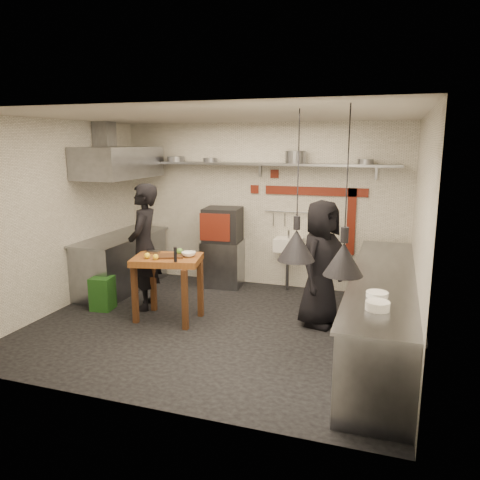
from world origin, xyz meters
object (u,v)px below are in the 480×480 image
(prep_table, at_px, (168,288))
(chef_left, at_px, (144,247))
(oven_stand, at_px, (223,263))
(combi_oven, at_px, (223,225))
(chef_right, at_px, (321,264))
(green_bin, at_px, (103,293))

(prep_table, xyz_separation_m, chef_left, (-0.56, 0.34, 0.48))
(chef_left, bearing_deg, oven_stand, 140.26)
(combi_oven, relative_size, prep_table, 0.66)
(oven_stand, height_order, chef_right, chef_right)
(combi_oven, bearing_deg, chef_left, -122.79)
(oven_stand, bearing_deg, prep_table, -100.36)
(combi_oven, height_order, chef_left, chef_left)
(oven_stand, bearing_deg, green_bin, -132.11)
(combi_oven, distance_m, chef_right, 2.26)
(green_bin, bearing_deg, combi_oven, 52.31)
(green_bin, xyz_separation_m, chef_left, (0.57, 0.29, 0.69))
(chef_right, bearing_deg, chef_left, 111.93)
(prep_table, relative_size, chef_right, 0.53)
(prep_table, height_order, chef_right, chef_right)
(green_bin, xyz_separation_m, prep_table, (1.13, -0.05, 0.21))
(chef_right, bearing_deg, oven_stand, 74.60)
(prep_table, relative_size, chef_left, 0.49)
(green_bin, height_order, chef_left, chef_left)
(oven_stand, distance_m, prep_table, 1.78)
(green_bin, height_order, prep_table, prep_table)
(oven_stand, bearing_deg, chef_right, -39.00)
(green_bin, distance_m, prep_table, 1.15)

